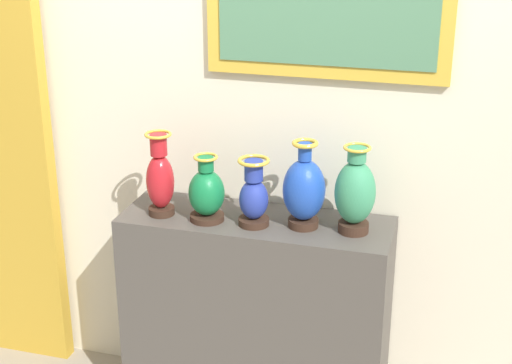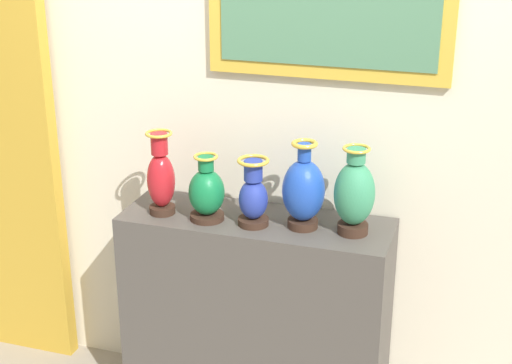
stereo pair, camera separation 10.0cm
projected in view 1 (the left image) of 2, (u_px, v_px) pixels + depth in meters
display_shelf at (256, 317)px, 3.66m from camera, size 1.24×0.42×1.03m
back_wall at (273, 131)px, 3.59m from camera, size 3.83×0.14×2.70m
curtain_gold at (3, 161)px, 3.93m from camera, size 0.56×0.08×2.25m
vase_crimson at (160, 179)px, 3.46m from camera, size 0.13×0.13×0.39m
vase_emerald at (207, 193)px, 3.42m from camera, size 0.16×0.16×0.31m
vase_cobalt at (254, 196)px, 3.37m from camera, size 0.14×0.14×0.31m
vase_sapphire at (304, 190)px, 3.34m from camera, size 0.19×0.19×0.40m
vase_jade at (355, 193)px, 3.28m from camera, size 0.18×0.18×0.39m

